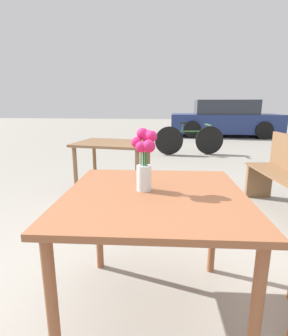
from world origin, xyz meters
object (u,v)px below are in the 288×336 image
table_front (154,209)px  bicycle (189,140)px  flower_vase (145,159)px  table_back (113,151)px  parked_car (224,119)px

table_front → bicycle: bicycle is taller
flower_vase → table_back: (-0.60, 1.84, -0.30)m
flower_vase → table_back: 1.96m
flower_vase → table_front: bearing=-34.6°
flower_vase → bicycle: 5.03m
table_front → flower_vase: size_ratio=3.02×
table_back → parked_car: parked_car is taller
bicycle → parked_car: 4.20m
table_front → bicycle: size_ratio=0.61×
table_front → flower_vase: flower_vase is taller
flower_vase → parked_car: size_ratio=0.08×
table_front → table_back: bearing=109.1°
bicycle → table_front: bearing=-95.5°
table_back → bicycle: bicycle is taller
bicycle → flower_vase: bearing=-96.2°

